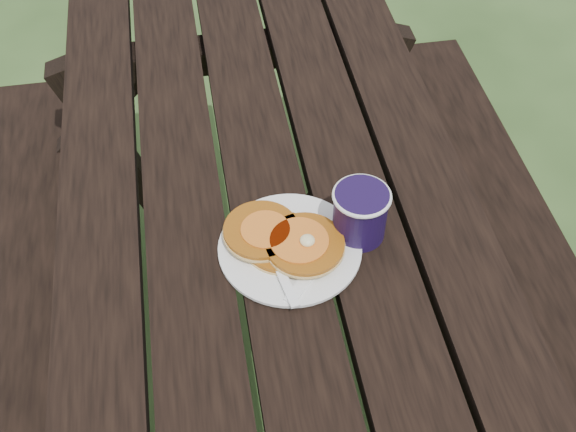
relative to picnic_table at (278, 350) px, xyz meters
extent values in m
plane|color=#29421C|center=(0.00, 0.00, -0.37)|extent=(60.00, 60.00, 0.00)
cube|color=black|center=(0.00, 0.00, 0.36)|extent=(0.75, 1.80, 0.04)
cube|color=black|center=(-0.55, 0.00, 0.06)|extent=(0.25, 1.80, 0.04)
cube|color=black|center=(0.55, 0.00, 0.06)|extent=(0.25, 1.80, 0.04)
cylinder|color=white|center=(0.02, -0.04, 0.39)|extent=(0.29, 0.29, 0.01)
cylinder|color=#A55A12|center=(0.01, -0.03, 0.40)|extent=(0.13, 0.13, 0.01)
cylinder|color=#A55A12|center=(-0.03, -0.01, 0.41)|extent=(0.13, 0.13, 0.01)
cylinder|color=#A55A12|center=(0.04, -0.05, 0.41)|extent=(0.13, 0.13, 0.01)
cylinder|color=#C9641C|center=(0.03, -0.05, 0.42)|extent=(0.10, 0.10, 0.00)
ellipsoid|color=#F4E59E|center=(0.05, -0.05, 0.42)|extent=(0.03, 0.03, 0.02)
cube|color=white|center=(0.06, -0.08, 0.39)|extent=(0.13, 0.15, 0.00)
cylinder|color=#180C32|center=(0.14, -0.02, 0.43)|extent=(0.09, 0.09, 0.10)
torus|color=white|center=(0.14, -0.02, 0.48)|extent=(0.10, 0.10, 0.01)
cylinder|color=black|center=(0.14, -0.02, 0.47)|extent=(0.08, 0.08, 0.01)
camera|label=1|loc=(-0.11, -0.79, 1.34)|focal=45.00mm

